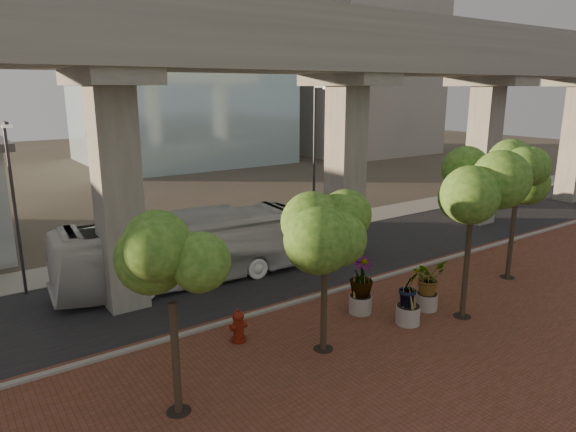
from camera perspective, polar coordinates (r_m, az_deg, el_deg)
ground at (r=23.59m, az=-1.81°, el=-8.12°), size 160.00×160.00×0.00m
brick_plaza at (r=18.09m, az=12.78°, el=-15.72°), size 70.00×13.00×0.06m
asphalt_road at (r=25.17m, az=-4.32°, el=-6.65°), size 90.00×8.00×0.04m
curb_strip at (r=22.05m, az=1.08°, el=-9.54°), size 70.00×0.25×0.16m
far_sidewalk at (r=29.78m, az=-9.76°, el=-3.48°), size 90.00×3.00×0.06m
transit_viaduct at (r=23.60m, az=-4.65°, el=10.08°), size 72.00×5.60×12.40m
midrise_block at (r=73.83m, az=7.91°, el=16.35°), size 18.00×16.00×24.00m
transit_bus at (r=24.21m, az=-11.33°, el=-3.71°), size 11.91×3.81×3.26m
parked_car at (r=43.77m, az=21.90°, el=2.21°), size 4.32×2.25×1.35m
fire_hydrant at (r=18.81m, az=-5.53°, el=-12.06°), size 0.61×0.55×1.23m
planter_front at (r=21.72m, az=15.32°, el=-6.82°), size 1.94×1.94×2.13m
planter_right at (r=20.80m, az=8.14°, el=-6.91°), size 2.24×2.24×2.40m
planter_left at (r=20.24m, az=13.33°, el=-8.00°), size 2.06×2.06×2.27m
street_tree_far_west at (r=13.80m, az=-12.95°, el=-5.50°), size 3.52×3.52×5.94m
street_tree_near_west at (r=16.93m, az=4.16°, el=-2.08°), size 3.43×3.43×5.73m
street_tree_near_east at (r=20.45m, az=19.86°, el=2.46°), size 3.99×3.99×6.87m
street_tree_far_east at (r=25.80m, az=24.19°, el=3.80°), size 3.63×3.63×6.47m
streetlamp_west at (r=24.52m, az=-28.17°, el=1.83°), size 0.37×1.10×7.56m
streetlamp_east at (r=31.72m, az=3.09°, el=7.48°), size 0.45×1.31×9.05m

